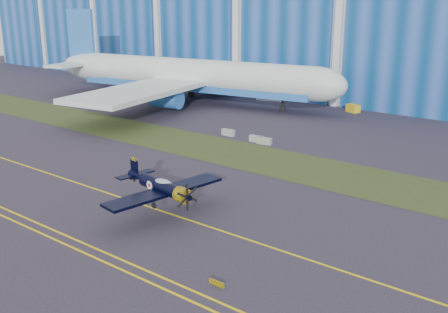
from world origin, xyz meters
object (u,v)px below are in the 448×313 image
Objects in this scene: shipping_container at (272,94)px; jetliner at (191,40)px; warbird at (161,186)px; tug at (353,108)px.

jetliner is at bearing -149.87° from shipping_container.
warbird is 52.34m from tug.
warbird is 2.36× the size of shipping_container.
jetliner reaches higher than shipping_container.
tug is at bearing -19.32° from shipping_container.
tug is (-5.66, 51.99, -2.05)m from warbird.
jetliner is 32.96× the size of tug.
shipping_container is at bearing 36.87° from jetliner.
jetliner is 31.21m from tug.
warbird is 54.02m from jetliner.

